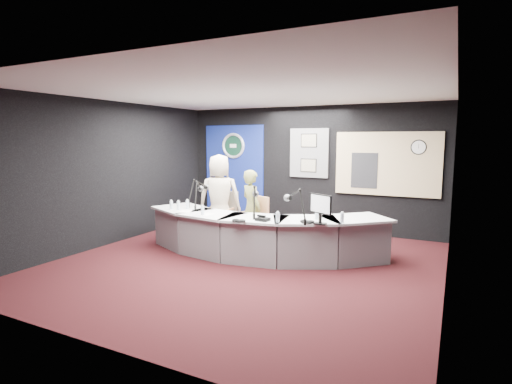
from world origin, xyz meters
The scene contains 33 objects.
ground centered at (0.00, 0.00, 0.00)m, with size 6.00×6.00×0.00m, color black.
ceiling centered at (0.00, 0.00, 2.80)m, with size 6.00×6.00×0.02m, color silver.
wall_back centered at (0.00, 3.00, 1.40)m, with size 6.00×0.02×2.80m, color black.
wall_front centered at (0.00, -3.00, 1.40)m, with size 6.00×0.02×2.80m, color black.
wall_left centered at (-3.00, 0.00, 1.40)m, with size 0.02×6.00×2.80m, color black.
wall_right centered at (3.00, 0.00, 1.40)m, with size 0.02×6.00×2.80m, color black.
broadcast_desk centered at (-0.05, 0.55, 0.38)m, with size 4.50×1.90×0.75m, color silver, non-canonical shape.
backdrop_panel centered at (-1.90, 2.97, 1.25)m, with size 1.60×0.05×2.30m, color navy.
agency_seal centered at (-1.90, 2.93, 1.90)m, with size 0.63×0.63×0.07m, color silver.
seal_center centered at (-1.90, 2.94, 1.90)m, with size 0.48×0.48×0.01m, color #0D2F20.
pinboard centered at (0.05, 2.97, 1.75)m, with size 0.90×0.04×1.10m, color slate.
framed_photo_upper centered at (0.05, 2.94, 2.03)m, with size 0.34×0.02×0.27m, color gray.
framed_photo_lower centered at (0.05, 2.94, 1.47)m, with size 0.34×0.02×0.27m, color gray.
booth_window_frame centered at (1.75, 2.97, 1.55)m, with size 2.12×0.06×1.32m, color #D1B482.
booth_glow centered at (1.75, 2.96, 1.55)m, with size 2.00×0.02×1.20m, color beige.
equipment_rack centered at (1.30, 2.94, 1.40)m, with size 0.55×0.02×0.75m, color black.
wall_clock centered at (2.35, 2.94, 1.90)m, with size 0.28×0.28×0.01m, color white.
armchair_left centered at (-1.27, 1.27, 0.45)m, with size 0.51×0.51×0.90m, color tan, non-canonical shape.
armchair_right centered at (-0.43, 1.06, 0.45)m, with size 0.51×0.51×0.90m, color tan, non-canonical shape.
draped_jacket centered at (-1.26, 1.51, 0.62)m, with size 0.50×0.10×0.70m, color #666056.
person_man centered at (-1.27, 1.27, 0.88)m, with size 0.86×0.56×1.75m, color beige.
person_woman centered at (-0.43, 1.06, 0.74)m, with size 0.54×0.35×1.48m, color olive.
computer_monitor centered at (1.21, 0.20, 1.07)m, with size 0.48×0.03×0.33m, color black.
desk_phone centered at (0.31, 0.04, 0.78)m, with size 0.20×0.16×0.05m, color black.
headphones_near centered at (1.00, 0.22, 0.77)m, with size 0.23×0.23×0.04m, color black.
headphones_far centered at (0.00, -0.20, 0.77)m, with size 0.20×0.20×0.03m, color black.
paper_stack centered at (-1.32, 0.17, 0.75)m, with size 0.19×0.27×0.00m, color white.
notepad centered at (-0.83, 0.09, 0.75)m, with size 0.20×0.29×0.00m, color white.
boom_mic_a centered at (-1.49, 0.82, 1.05)m, with size 0.16×0.74×0.60m, color black, non-canonical shape.
boom_mic_b centered at (-1.32, 0.56, 1.05)m, with size 0.38×0.68×0.60m, color black, non-canonical shape.
boom_mic_c centered at (0.00, 0.35, 1.05)m, with size 0.38×0.68×0.60m, color black, non-canonical shape.
boom_mic_d centered at (0.79, 0.24, 1.05)m, with size 0.58×0.53×0.60m, color black, non-canonical shape.
water_bottles centered at (-0.10, 0.28, 0.84)m, with size 3.25×0.58×0.18m, color silver, non-canonical shape.
Camera 1 is at (3.05, -5.65, 2.04)m, focal length 28.00 mm.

